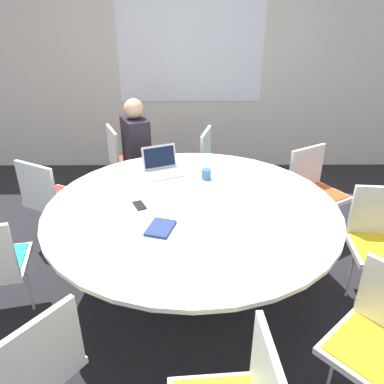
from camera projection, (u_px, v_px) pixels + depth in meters
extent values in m
plane|color=black|center=(192.00, 285.00, 3.02)|extent=(16.00, 16.00, 0.00)
cube|color=silver|center=(191.00, 65.00, 4.71)|extent=(8.00, 0.06, 2.70)
cube|color=white|center=(191.00, 48.00, 4.59)|extent=(1.80, 0.01, 1.30)
cylinder|color=#B7B7BC|center=(192.00, 284.00, 3.02)|extent=(0.66, 0.66, 0.02)
cylinder|color=#B7B7BC|center=(192.00, 248.00, 2.86)|extent=(0.15, 0.15, 0.69)
cylinder|color=white|center=(192.00, 206.00, 2.69)|extent=(2.09, 2.09, 0.03)
cube|color=white|center=(132.00, 163.00, 4.21)|extent=(0.56, 0.57, 0.04)
cube|color=#E04C1E|center=(132.00, 161.00, 4.19)|extent=(0.49, 0.50, 0.01)
cube|color=white|center=(113.00, 147.00, 4.04)|extent=(0.19, 0.40, 0.40)
cylinder|color=silver|center=(129.00, 175.00, 4.46)|extent=(0.02, 0.02, 0.41)
cylinder|color=silver|center=(138.00, 187.00, 4.16)|extent=(0.02, 0.02, 0.41)
cube|color=white|center=(58.00, 200.00, 3.41)|extent=(0.59, 0.58, 0.04)
cube|color=red|center=(58.00, 197.00, 3.40)|extent=(0.52, 0.51, 0.01)
cube|color=white|center=(37.00, 186.00, 3.16)|extent=(0.38, 0.23, 0.40)
cylinder|color=silver|center=(48.00, 217.00, 3.59)|extent=(0.02, 0.02, 0.41)
cylinder|color=silver|center=(77.00, 226.00, 3.44)|extent=(0.02, 0.02, 0.41)
cylinder|color=silver|center=(29.00, 287.00, 2.69)|extent=(0.02, 0.02, 0.41)
cube|color=white|center=(24.00, 369.00, 1.83)|extent=(0.60, 0.60, 0.04)
cube|color=olive|center=(23.00, 365.00, 1.82)|extent=(0.53, 0.53, 0.01)
cube|color=white|center=(40.00, 357.00, 1.63)|extent=(0.27, 0.35, 0.40)
cylinder|color=silver|center=(63.00, 374.00, 2.06)|extent=(0.02, 0.02, 0.41)
cube|color=white|center=(373.00, 354.00, 1.90)|extent=(0.61, 0.61, 0.04)
cube|color=gold|center=(374.00, 351.00, 1.89)|extent=(0.53, 0.53, 0.01)
cylinder|color=silver|center=(333.00, 363.00, 2.12)|extent=(0.02, 0.02, 0.41)
cube|color=white|center=(382.00, 251.00, 2.71)|extent=(0.48, 0.46, 0.04)
cube|color=gold|center=(383.00, 248.00, 2.69)|extent=(0.42, 0.41, 0.01)
cube|color=white|center=(380.00, 211.00, 2.78)|extent=(0.42, 0.07, 0.40)
cylinder|color=silver|center=(351.00, 274.00, 2.82)|extent=(0.02, 0.02, 0.41)
cube|color=white|center=(319.00, 196.00, 3.47)|extent=(0.59, 0.59, 0.04)
cube|color=#E04C1E|center=(319.00, 194.00, 3.46)|extent=(0.52, 0.52, 0.01)
cube|color=white|center=(306.00, 167.00, 3.52)|extent=(0.37, 0.24, 0.40)
cylinder|color=silver|center=(328.00, 212.00, 3.66)|extent=(0.02, 0.02, 0.41)
cylinder|color=silver|center=(302.00, 222.00, 3.49)|extent=(0.02, 0.02, 0.41)
cube|color=white|center=(223.00, 170.00, 4.03)|extent=(0.52, 0.53, 0.04)
cube|color=teal|center=(223.00, 168.00, 4.02)|extent=(0.45, 0.47, 0.01)
cube|color=white|center=(206.00, 149.00, 3.97)|extent=(0.13, 0.41, 0.40)
cylinder|color=silver|center=(225.00, 182.00, 4.29)|extent=(0.02, 0.02, 0.41)
cylinder|color=silver|center=(219.00, 196.00, 3.97)|extent=(0.02, 0.02, 0.41)
cylinder|color=#231E28|center=(145.00, 183.00, 4.21)|extent=(0.10, 0.10, 0.45)
cylinder|color=#231E28|center=(150.00, 190.00, 4.06)|extent=(0.10, 0.10, 0.45)
cube|color=#231E28|center=(136.00, 145.00, 3.88)|extent=(0.34, 0.42, 0.55)
sphere|color=tan|center=(134.00, 109.00, 3.71)|extent=(0.20, 0.20, 0.20)
cube|color=silver|center=(164.00, 173.00, 3.17)|extent=(0.37, 0.34, 0.02)
cube|color=silver|center=(159.00, 157.00, 3.21)|extent=(0.30, 0.17, 0.20)
cube|color=black|center=(159.00, 157.00, 3.21)|extent=(0.26, 0.14, 0.17)
cube|color=navy|center=(160.00, 228.00, 2.39)|extent=(0.20, 0.24, 0.02)
cylinder|color=#33669E|center=(206.00, 174.00, 3.07)|extent=(0.08, 0.08, 0.08)
cube|color=black|center=(139.00, 205.00, 2.67)|extent=(0.12, 0.16, 0.01)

